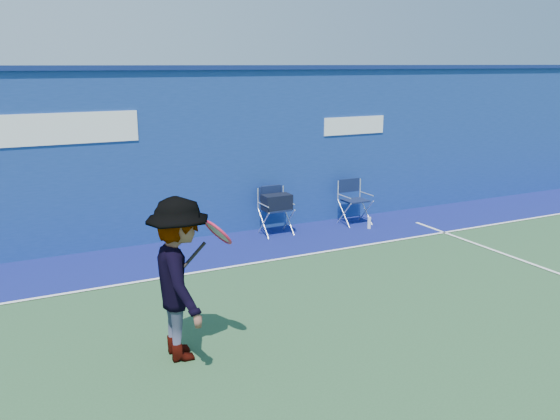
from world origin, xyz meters
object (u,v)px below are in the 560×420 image
directors_chair_left (276,215)px  directors_chair_right (355,210)px  water_bottle (369,223)px  tennis_player (180,279)px

directors_chair_left → directors_chair_right: size_ratio=1.01×
directors_chair_right → water_bottle: bearing=-84.1°
directors_chair_right → water_bottle: directors_chair_right is taller
directors_chair_right → tennis_player: size_ratio=0.49×
water_bottle → directors_chair_right: bearing=95.9°
directors_chair_right → tennis_player: (-4.74, -3.77, 0.61)m
directors_chair_left → directors_chair_right: directors_chair_left is taller
tennis_player → water_bottle: bearing=34.8°
directors_chair_left → tennis_player: 4.88m
directors_chair_right → tennis_player: bearing=-141.5°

